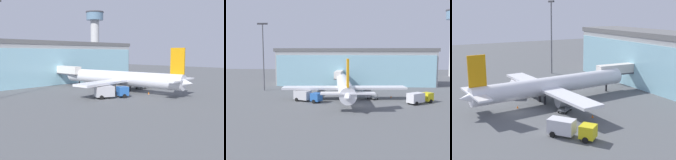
# 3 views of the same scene
# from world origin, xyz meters

# --- Properties ---
(ground) EXTENTS (240.00, 240.00, 0.00)m
(ground) POSITION_xyz_m (0.00, 0.00, 0.00)
(ground) COLOR #545659
(terminal_building) EXTENTS (57.65, 13.58, 13.38)m
(terminal_building) POSITION_xyz_m (-0.00, 37.96, 6.69)
(terminal_building) COLOR #A5A5A5
(terminal_building) RESTS_ON ground
(jet_bridge) EXTENTS (2.87, 11.82, 5.87)m
(jet_bridge) POSITION_xyz_m (-5.32, 28.43, 4.48)
(jet_bridge) COLOR silver
(jet_bridge) RESTS_ON ground
(apron_light_mast) EXTENTS (3.20, 0.40, 21.00)m
(apron_light_mast) POSITION_xyz_m (-28.75, 21.77, 12.29)
(apron_light_mast) COLOR #59595E
(apron_light_mast) RESTS_ON ground
(airplane) EXTENTS (31.70, 38.08, 10.84)m
(airplane) POSITION_xyz_m (-3.02, 8.89, 3.32)
(airplane) COLOR silver
(airplane) RESTS_ON ground
(catering_truck) EXTENTS (7.50, 5.30, 2.65)m
(catering_truck) POSITION_xyz_m (-12.06, 4.20, 1.47)
(catering_truck) COLOR #2659A5
(catering_truck) RESTS_ON ground
(fuel_truck) EXTENTS (7.14, 6.18, 2.65)m
(fuel_truck) POSITION_xyz_m (14.97, 3.24, 1.47)
(fuel_truck) COLOR yellow
(fuel_truck) RESTS_ON ground
(baggage_cart) EXTENTS (2.92, 3.21, 1.50)m
(baggage_cart) POSITION_xyz_m (4.35, 8.15, 0.50)
(baggage_cart) COLOR slate
(baggage_cart) RESTS_ON ground
(safety_cone_nose) EXTENTS (0.36, 0.36, 0.55)m
(safety_cone_nose) POSITION_xyz_m (-1.94, 1.22, 0.28)
(safety_cone_nose) COLOR orange
(safety_cone_nose) RESTS_ON ground
(safety_cone_wingtip) EXTENTS (0.36, 0.36, 0.55)m
(safety_cone_wingtip) POSITION_xyz_m (9.42, 10.95, 0.28)
(safety_cone_wingtip) COLOR orange
(safety_cone_wingtip) RESTS_ON ground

